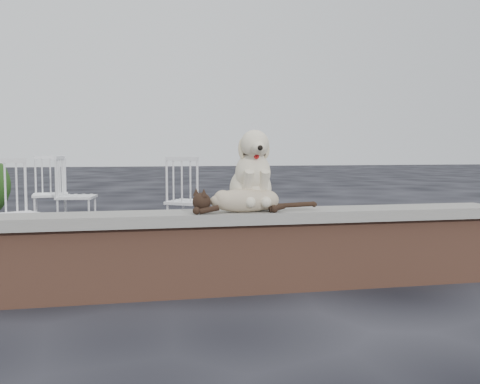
{
  "coord_description": "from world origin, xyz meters",
  "views": [
    {
      "loc": [
        0.26,
        -3.8,
        1.02
      ],
      "look_at": [
        1.13,
        0.2,
        0.7
      ],
      "focal_mm": 40.95,
      "sensor_mm": 36.0,
      "label": 1
    }
  ],
  "objects": [
    {
      "name": "ground",
      "position": [
        0.0,
        0.0,
        0.0
      ],
      "size": [
        60.0,
        60.0,
        0.0
      ],
      "primitive_type": "plane",
      "color": "black",
      "rests_on": "ground"
    },
    {
      "name": "brick_wall",
      "position": [
        0.0,
        0.0,
        0.25
      ],
      "size": [
        6.0,
        0.3,
        0.5
      ],
      "primitive_type": "cube",
      "color": "brown",
      "rests_on": "ground"
    },
    {
      "name": "capstone",
      "position": [
        0.0,
        0.0,
        0.54
      ],
      "size": [
        6.2,
        0.4,
        0.08
      ],
      "primitive_type": "cube",
      "color": "slate",
      "rests_on": "brick_wall"
    },
    {
      "name": "dog",
      "position": [
        1.18,
        0.07,
        0.87
      ],
      "size": [
        0.39,
        0.51,
        0.59
      ],
      "primitive_type": null,
      "rotation": [
        0.0,
        0.0,
        0.01
      ],
      "color": "beige",
      "rests_on": "capstone"
    },
    {
      "name": "cat",
      "position": [
        1.1,
        -0.08,
        0.67
      ],
      "size": [
        1.09,
        0.27,
        0.19
      ],
      "primitive_type": null,
      "rotation": [
        0.0,
        0.0,
        0.01
      ],
      "color": "tan",
      "rests_on": "capstone"
    },
    {
      "name": "chair_b",
      "position": [
        -0.62,
        3.37,
        0.47
      ],
      "size": [
        0.61,
        0.61,
        0.94
      ],
      "primitive_type": null,
      "rotation": [
        0.0,
        0.0,
        0.09
      ],
      "color": "white",
      "rests_on": "ground"
    },
    {
      "name": "chair_a",
      "position": [
        -0.64,
        1.15,
        0.47
      ],
      "size": [
        0.77,
        0.77,
        0.94
      ],
      "primitive_type": null,
      "rotation": [
        0.0,
        0.0,
        0.55
      ],
      "color": "white",
      "rests_on": "ground"
    },
    {
      "name": "chair_e",
      "position": [
        -0.28,
        3.01,
        0.47
      ],
      "size": [
        0.64,
        0.64,
        0.94
      ],
      "primitive_type": null,
      "rotation": [
        0.0,
        0.0,
        1.42
      ],
      "color": "white",
      "rests_on": "ground"
    },
    {
      "name": "chair_c",
      "position": [
        0.98,
        2.07,
        0.47
      ],
      "size": [
        0.78,
        0.78,
        0.94
      ],
      "primitive_type": null,
      "rotation": [
        0.0,
        0.0,
        2.55
      ],
      "color": "white",
      "rests_on": "ground"
    }
  ]
}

